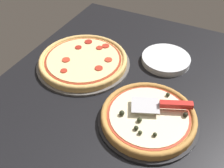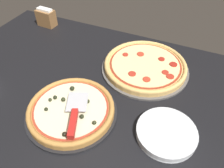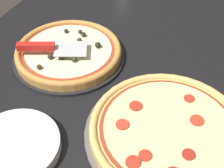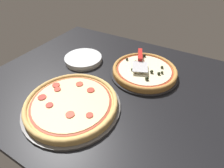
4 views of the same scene
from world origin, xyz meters
TOP-DOWN VIEW (x-y plane):
  - ground_plane at (0.00, 0.00)cm, footprint 146.84×99.12cm
  - pizza_pan_front at (1.05, -14.35)cm, footprint 34.99×34.99cm
  - pizza_front at (1.05, -14.35)cm, footprint 32.89×32.89cm
  - pizza_pan_back at (18.54, 22.42)cm, footprint 40.66×40.66cm
  - pizza_back at (18.56, 22.42)cm, footprint 38.22×38.22cm
  - serving_spatula at (5.91, -19.27)cm, footprint 12.63×21.01cm
  - plate_stack at (36.52, -9.21)cm, footprint 21.23×21.23cm

SIDE VIEW (x-z plane):
  - ground_plane at x=0.00cm, z-range -3.60..0.00cm
  - pizza_pan_front at x=1.05cm, z-range 0.00..1.00cm
  - pizza_pan_back at x=18.54cm, z-range 0.00..1.00cm
  - plate_stack at x=36.52cm, z-range 0.00..2.80cm
  - pizza_back at x=18.56cm, z-range 1.08..4.03cm
  - pizza_front at x=1.05cm, z-range 0.46..4.84cm
  - serving_spatula at x=5.91cm, z-range 5.15..7.15cm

